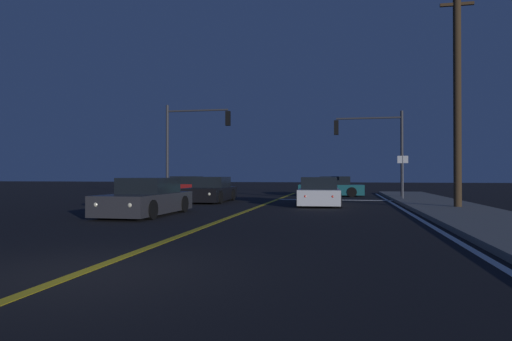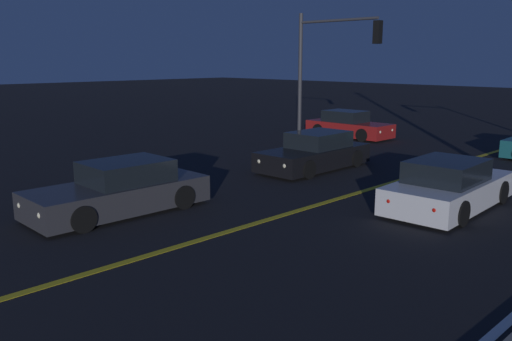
{
  "view_description": "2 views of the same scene",
  "coord_description": "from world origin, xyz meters",
  "px_view_note": "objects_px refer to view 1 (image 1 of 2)",
  "views": [
    {
      "loc": [
        3.81,
        -5.94,
        1.45
      ],
      "look_at": [
        -0.78,
        17.28,
        1.68
      ],
      "focal_mm": 31.28,
      "sensor_mm": 36.0,
      "label": 1
    },
    {
      "loc": [
        8.82,
        2.12,
        3.91
      ],
      "look_at": [
        -1.01,
        11.86,
        1.02
      ],
      "focal_mm": 37.43,
      "sensor_mm": 36.0,
      "label": 2
    }
  ],
  "objects_px": {
    "car_parked_curb_black": "(211,191)",
    "car_lead_oncoming_red": "(189,187)",
    "traffic_signal_far_left": "(190,135)",
    "street_sign_corner": "(403,170)",
    "car_far_approaching_teal": "(332,188)",
    "utility_pole_right": "(457,86)",
    "car_distant_tail_charcoal": "(146,199)",
    "car_side_waiting_white": "(319,193)",
    "traffic_signal_near_right": "(376,140)"
  },
  "relations": [
    {
      "from": "traffic_signal_near_right",
      "to": "traffic_signal_far_left",
      "type": "height_order",
      "value": "traffic_signal_far_left"
    },
    {
      "from": "car_side_waiting_white",
      "to": "street_sign_corner",
      "type": "relative_size",
      "value": 1.82
    },
    {
      "from": "car_far_approaching_teal",
      "to": "traffic_signal_far_left",
      "type": "xyz_separation_m",
      "value": [
        -8.79,
        -3.63,
        3.38
      ]
    },
    {
      "from": "car_lead_oncoming_red",
      "to": "street_sign_corner",
      "type": "height_order",
      "value": "street_sign_corner"
    },
    {
      "from": "car_far_approaching_teal",
      "to": "traffic_signal_far_left",
      "type": "distance_m",
      "value": 10.09
    },
    {
      "from": "traffic_signal_far_left",
      "to": "utility_pole_right",
      "type": "xyz_separation_m",
      "value": [
        14.16,
        -7.39,
        1.13
      ]
    },
    {
      "from": "traffic_signal_near_right",
      "to": "utility_pole_right",
      "type": "xyz_separation_m",
      "value": [
        2.65,
        -8.79,
        1.5
      ]
    },
    {
      "from": "car_side_waiting_white",
      "to": "traffic_signal_far_left",
      "type": "relative_size",
      "value": 0.78
    },
    {
      "from": "traffic_signal_far_left",
      "to": "traffic_signal_near_right",
      "type": "bearing_deg",
      "value": 6.93
    },
    {
      "from": "car_lead_oncoming_red",
      "to": "utility_pole_right",
      "type": "bearing_deg",
      "value": 54.64
    },
    {
      "from": "utility_pole_right",
      "to": "car_distant_tail_charcoal",
      "type": "bearing_deg",
      "value": -158.89
    },
    {
      "from": "car_far_approaching_teal",
      "to": "utility_pole_right",
      "type": "bearing_deg",
      "value": -156.73
    },
    {
      "from": "car_lead_oncoming_red",
      "to": "street_sign_corner",
      "type": "relative_size",
      "value": 1.73
    },
    {
      "from": "car_parked_curb_black",
      "to": "street_sign_corner",
      "type": "xyz_separation_m",
      "value": [
        10.16,
        2.48,
        1.12
      ]
    },
    {
      "from": "car_distant_tail_charcoal",
      "to": "car_lead_oncoming_red",
      "type": "bearing_deg",
      "value": -75.27
    },
    {
      "from": "car_side_waiting_white",
      "to": "street_sign_corner",
      "type": "bearing_deg",
      "value": 40.28
    },
    {
      "from": "car_far_approaching_teal",
      "to": "utility_pole_right",
      "type": "relative_size",
      "value": 0.45
    },
    {
      "from": "car_parked_curb_black",
      "to": "utility_pole_right",
      "type": "relative_size",
      "value": 0.47
    },
    {
      "from": "car_parked_curb_black",
      "to": "car_lead_oncoming_red",
      "type": "height_order",
      "value": "same"
    },
    {
      "from": "car_lead_oncoming_red",
      "to": "traffic_signal_near_right",
      "type": "relative_size",
      "value": 0.82
    },
    {
      "from": "car_side_waiting_white",
      "to": "car_far_approaching_teal",
      "type": "bearing_deg",
      "value": 84.94
    },
    {
      "from": "car_parked_curb_black",
      "to": "car_distant_tail_charcoal",
      "type": "distance_m",
      "value": 7.97
    },
    {
      "from": "car_lead_oncoming_red",
      "to": "car_far_approaching_teal",
      "type": "distance_m",
      "value": 10.1
    },
    {
      "from": "car_side_waiting_white",
      "to": "street_sign_corner",
      "type": "distance_m",
      "value": 6.03
    },
    {
      "from": "car_distant_tail_charcoal",
      "to": "traffic_signal_far_left",
      "type": "distance_m",
      "value": 12.59
    },
    {
      "from": "car_side_waiting_white",
      "to": "traffic_signal_near_right",
      "type": "relative_size",
      "value": 0.86
    },
    {
      "from": "car_distant_tail_charcoal",
      "to": "traffic_signal_far_left",
      "type": "bearing_deg",
      "value": -77.08
    },
    {
      "from": "utility_pole_right",
      "to": "car_parked_curb_black",
      "type": "bearing_deg",
      "value": 163.14
    },
    {
      "from": "car_far_approaching_teal",
      "to": "traffic_signal_near_right",
      "type": "xyz_separation_m",
      "value": [
        2.73,
        -2.23,
        3.01
      ]
    },
    {
      "from": "car_parked_curb_black",
      "to": "car_far_approaching_teal",
      "type": "xyz_separation_m",
      "value": [
        6.19,
        7.52,
        -0.0
      ]
    },
    {
      "from": "car_far_approaching_teal",
      "to": "traffic_signal_near_right",
      "type": "relative_size",
      "value": 0.82
    },
    {
      "from": "car_lead_oncoming_red",
      "to": "car_side_waiting_white",
      "type": "relative_size",
      "value": 0.96
    },
    {
      "from": "traffic_signal_near_right",
      "to": "street_sign_corner",
      "type": "xyz_separation_m",
      "value": [
        1.25,
        -2.8,
        -1.89
      ]
    },
    {
      "from": "car_lead_oncoming_red",
      "to": "traffic_signal_far_left",
      "type": "distance_m",
      "value": 5.12
    },
    {
      "from": "car_side_waiting_white",
      "to": "traffic_signal_near_right",
      "type": "bearing_deg",
      "value": 62.96
    },
    {
      "from": "traffic_signal_far_left",
      "to": "car_lead_oncoming_red",
      "type": "bearing_deg",
      "value": 109.91
    },
    {
      "from": "car_distant_tail_charcoal",
      "to": "car_lead_oncoming_red",
      "type": "height_order",
      "value": "same"
    },
    {
      "from": "car_parked_curb_black",
      "to": "car_far_approaching_teal",
      "type": "bearing_deg",
      "value": -130.71
    },
    {
      "from": "traffic_signal_far_left",
      "to": "street_sign_corner",
      "type": "xyz_separation_m",
      "value": [
        12.76,
        -1.4,
        -2.26
      ]
    },
    {
      "from": "car_side_waiting_white",
      "to": "utility_pole_right",
      "type": "bearing_deg",
      "value": -21.51
    },
    {
      "from": "car_far_approaching_teal",
      "to": "car_lead_oncoming_red",
      "type": "bearing_deg",
      "value": 87.36
    },
    {
      "from": "car_distant_tail_charcoal",
      "to": "street_sign_corner",
      "type": "height_order",
      "value": "street_sign_corner"
    },
    {
      "from": "car_parked_curb_black",
      "to": "utility_pole_right",
      "type": "xyz_separation_m",
      "value": [
        11.56,
        -3.5,
        4.51
      ]
    },
    {
      "from": "traffic_signal_far_left",
      "to": "utility_pole_right",
      "type": "distance_m",
      "value": 16.01
    },
    {
      "from": "street_sign_corner",
      "to": "car_side_waiting_white",
      "type": "bearing_deg",
      "value": -136.92
    },
    {
      "from": "utility_pole_right",
      "to": "street_sign_corner",
      "type": "height_order",
      "value": "utility_pole_right"
    },
    {
      "from": "car_lead_oncoming_red",
      "to": "car_far_approaching_teal",
      "type": "relative_size",
      "value": 1.0
    },
    {
      "from": "car_side_waiting_white",
      "to": "traffic_signal_far_left",
      "type": "xyz_separation_m",
      "value": [
        -8.43,
        5.45,
        3.38
      ]
    },
    {
      "from": "car_parked_curb_black",
      "to": "traffic_signal_far_left",
      "type": "bearing_deg",
      "value": -57.46
    },
    {
      "from": "car_distant_tail_charcoal",
      "to": "utility_pole_right",
      "type": "distance_m",
      "value": 13.18
    }
  ]
}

